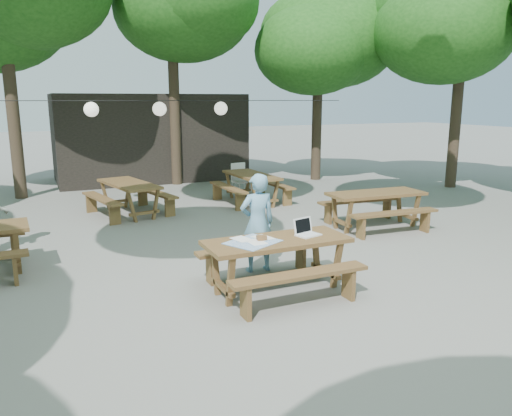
% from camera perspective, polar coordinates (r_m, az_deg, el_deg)
% --- Properties ---
extents(ground, '(80.00, 80.00, 0.00)m').
position_cam_1_polar(ground, '(7.53, 2.27, -8.10)').
color(ground, slate).
rests_on(ground, ground).
extents(pavilion, '(6.00, 3.00, 2.80)m').
position_cam_1_polar(pavilion, '(17.24, -12.12, 7.95)').
color(pavilion, black).
rests_on(pavilion, ground).
extents(main_picnic_table, '(2.00, 1.58, 0.75)m').
position_cam_1_polar(main_picnic_table, '(6.96, 2.40, -6.46)').
color(main_picnic_table, '#55371E').
rests_on(main_picnic_table, ground).
extents(picnic_table_ne, '(2.05, 1.70, 0.75)m').
position_cam_1_polar(picnic_table_ne, '(10.67, 13.48, -0.15)').
color(picnic_table_ne, '#55371E').
rests_on(picnic_table_ne, ground).
extents(picnic_table_far_w, '(1.94, 2.19, 0.75)m').
position_cam_1_polar(picnic_table_far_w, '(11.94, -14.25, 1.11)').
color(picnic_table_far_w, '#55371E').
rests_on(picnic_table_far_w, ground).
extents(picnic_table_far_e, '(1.63, 2.02, 0.75)m').
position_cam_1_polar(picnic_table_far_e, '(12.91, -0.55, 2.31)').
color(picnic_table_far_e, '#55371E').
rests_on(picnic_table_far_e, ground).
extents(woman, '(0.58, 0.40, 1.54)m').
position_cam_1_polar(woman, '(7.67, 0.16, -1.71)').
color(woman, '#699EBF').
rests_on(woman, ground).
extents(plastic_chair, '(0.50, 0.50, 0.90)m').
position_cam_1_polar(plastic_chair, '(13.89, -1.67, 2.47)').
color(plastic_chair, white).
rests_on(plastic_chair, ground).
extents(laptop, '(0.38, 0.33, 0.24)m').
position_cam_1_polar(laptop, '(7.08, 5.71, -2.59)').
color(laptop, white).
rests_on(laptop, main_picnic_table).
extents(tabletop_clutter, '(0.83, 0.78, 0.08)m').
position_cam_1_polar(tabletop_clutter, '(6.72, -0.18, -3.79)').
color(tabletop_clutter, '#3675B9').
rests_on(tabletop_clutter, main_picnic_table).
extents(paper_lanterns, '(9.00, 0.34, 0.38)m').
position_cam_1_polar(paper_lanterns, '(12.66, -10.91, 11.08)').
color(paper_lanterns, black).
rests_on(paper_lanterns, ground).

